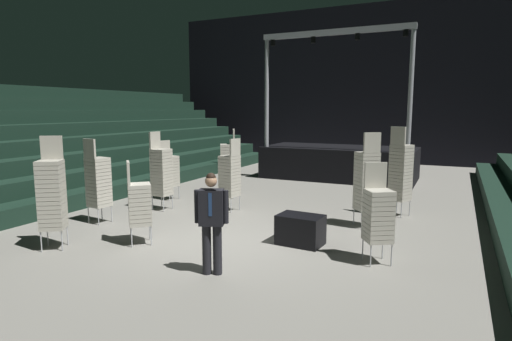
{
  "coord_description": "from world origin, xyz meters",
  "views": [
    {
      "loc": [
        4.22,
        -7.46,
        2.73
      ],
      "look_at": [
        0.26,
        0.83,
        1.4
      ],
      "focal_mm": 29.66,
      "sensor_mm": 36.0,
      "label": 1
    }
  ],
  "objects_px": {
    "chair_stack_rear_centre": "(161,171)",
    "chair_stack_rear_left": "(367,180)",
    "stage_riser": "(339,161)",
    "chair_stack_mid_left": "(98,181)",
    "chair_stack_rear_right": "(378,214)",
    "chair_stack_aisle_left": "(52,193)",
    "man_with_tie": "(212,218)",
    "chair_stack_front_right": "(401,172)",
    "chair_stack_mid_centre": "(169,170)",
    "chair_stack_mid_right": "(230,175)",
    "chair_stack_aisle_right": "(139,203)",
    "chair_stack_front_left": "(228,164)",
    "equipment_road_case": "(300,230)"
  },
  "relations": [
    {
      "from": "chair_stack_rear_centre",
      "to": "chair_stack_mid_centre",
      "type": "bearing_deg",
      "value": -150.28
    },
    {
      "from": "stage_riser",
      "to": "chair_stack_rear_left",
      "type": "bearing_deg",
      "value": -70.54
    },
    {
      "from": "chair_stack_mid_centre",
      "to": "chair_stack_rear_left",
      "type": "bearing_deg",
      "value": 96.6
    },
    {
      "from": "stage_riser",
      "to": "chair_stack_rear_left",
      "type": "relative_size",
      "value": 2.63
    },
    {
      "from": "chair_stack_rear_right",
      "to": "chair_stack_aisle_left",
      "type": "relative_size",
      "value": 0.81
    },
    {
      "from": "man_with_tie",
      "to": "chair_stack_front_right",
      "type": "bearing_deg",
      "value": -134.32
    },
    {
      "from": "stage_riser",
      "to": "chair_stack_mid_left",
      "type": "bearing_deg",
      "value": -111.19
    },
    {
      "from": "stage_riser",
      "to": "chair_stack_mid_left",
      "type": "xyz_separation_m",
      "value": [
        -3.53,
        -9.11,
        0.31
      ]
    },
    {
      "from": "stage_riser",
      "to": "chair_stack_mid_right",
      "type": "bearing_deg",
      "value": -100.79
    },
    {
      "from": "stage_riser",
      "to": "chair_stack_front_right",
      "type": "distance_m",
      "value": 6.04
    },
    {
      "from": "stage_riser",
      "to": "chair_stack_front_right",
      "type": "relative_size",
      "value": 2.54
    },
    {
      "from": "man_with_tie",
      "to": "chair_stack_aisle_right",
      "type": "relative_size",
      "value": 1.0
    },
    {
      "from": "chair_stack_mid_right",
      "to": "chair_stack_aisle_right",
      "type": "height_order",
      "value": "chair_stack_mid_right"
    },
    {
      "from": "chair_stack_rear_left",
      "to": "chair_stack_rear_right",
      "type": "height_order",
      "value": "chair_stack_rear_left"
    },
    {
      "from": "chair_stack_mid_right",
      "to": "man_with_tie",
      "type": "bearing_deg",
      "value": -145.66
    },
    {
      "from": "stage_riser",
      "to": "chair_stack_rear_right",
      "type": "height_order",
      "value": "stage_riser"
    },
    {
      "from": "equipment_road_case",
      "to": "chair_stack_rear_left",
      "type": "bearing_deg",
      "value": 63.92
    },
    {
      "from": "stage_riser",
      "to": "chair_stack_rear_centre",
      "type": "bearing_deg",
      "value": -112.22
    },
    {
      "from": "chair_stack_aisle_left",
      "to": "chair_stack_mid_left",
      "type": "bearing_deg",
      "value": -104.24
    },
    {
      "from": "chair_stack_rear_right",
      "to": "chair_stack_aisle_left",
      "type": "bearing_deg",
      "value": -14.3
    },
    {
      "from": "chair_stack_rear_centre",
      "to": "chair_stack_rear_left",
      "type": "bearing_deg",
      "value": 98.25
    },
    {
      "from": "chair_stack_mid_left",
      "to": "chair_stack_aisle_left",
      "type": "xyz_separation_m",
      "value": [
        0.67,
        -1.83,
        0.08
      ]
    },
    {
      "from": "chair_stack_rear_left",
      "to": "chair_stack_aisle_right",
      "type": "height_order",
      "value": "chair_stack_rear_left"
    },
    {
      "from": "chair_stack_mid_right",
      "to": "chair_stack_aisle_right",
      "type": "xyz_separation_m",
      "value": [
        -0.26,
        -3.31,
        -0.13
      ]
    },
    {
      "from": "man_with_tie",
      "to": "chair_stack_mid_right",
      "type": "distance_m",
      "value": 4.49
    },
    {
      "from": "chair_stack_mid_left",
      "to": "chair_stack_mid_centre",
      "type": "bearing_deg",
      "value": 100.16
    },
    {
      "from": "man_with_tie",
      "to": "chair_stack_rear_centre",
      "type": "xyz_separation_m",
      "value": [
        -3.65,
        3.36,
        0.1
      ]
    },
    {
      "from": "chair_stack_mid_right",
      "to": "chair_stack_aisle_left",
      "type": "height_order",
      "value": "chair_stack_aisle_left"
    },
    {
      "from": "chair_stack_mid_left",
      "to": "chair_stack_rear_centre",
      "type": "distance_m",
      "value": 1.82
    },
    {
      "from": "stage_riser",
      "to": "chair_stack_aisle_right",
      "type": "distance_m",
      "value": 10.09
    },
    {
      "from": "chair_stack_mid_centre",
      "to": "chair_stack_aisle_left",
      "type": "distance_m",
      "value": 4.84
    },
    {
      "from": "stage_riser",
      "to": "man_with_tie",
      "type": "relative_size",
      "value": 3.41
    },
    {
      "from": "chair_stack_mid_centre",
      "to": "chair_stack_rear_right",
      "type": "distance_m",
      "value": 7.26
    },
    {
      "from": "chair_stack_mid_left",
      "to": "equipment_road_case",
      "type": "bearing_deg",
      "value": 13.47
    },
    {
      "from": "man_with_tie",
      "to": "chair_stack_mid_left",
      "type": "distance_m",
      "value": 4.48
    },
    {
      "from": "chair_stack_mid_right",
      "to": "chair_stack_rear_left",
      "type": "relative_size",
      "value": 0.89
    },
    {
      "from": "stage_riser",
      "to": "chair_stack_rear_right",
      "type": "relative_size",
      "value": 3.26
    },
    {
      "from": "chair_stack_front_right",
      "to": "chair_stack_mid_centre",
      "type": "bearing_deg",
      "value": -146.44
    },
    {
      "from": "chair_stack_rear_right",
      "to": "equipment_road_case",
      "type": "xyz_separation_m",
      "value": [
        -1.59,
        0.4,
        -0.6
      ]
    },
    {
      "from": "chair_stack_front_right",
      "to": "chair_stack_mid_left",
      "type": "xyz_separation_m",
      "value": [
        -6.48,
        -3.86,
        -0.13
      ]
    },
    {
      "from": "chair_stack_aisle_right",
      "to": "chair_stack_rear_right",
      "type": "bearing_deg",
      "value": 58.11
    },
    {
      "from": "man_with_tie",
      "to": "chair_stack_aisle_left",
      "type": "distance_m",
      "value": 3.52
    },
    {
      "from": "chair_stack_mid_right",
      "to": "chair_stack_rear_right",
      "type": "bearing_deg",
      "value": -109.42
    },
    {
      "from": "chair_stack_rear_left",
      "to": "chair_stack_aisle_left",
      "type": "distance_m",
      "value": 6.73
    },
    {
      "from": "chair_stack_front_right",
      "to": "stage_riser",
      "type": "bearing_deg",
      "value": 144.96
    },
    {
      "from": "chair_stack_mid_centre",
      "to": "chair_stack_rear_centre",
      "type": "distance_m",
      "value": 1.38
    },
    {
      "from": "chair_stack_rear_left",
      "to": "chair_stack_front_left",
      "type": "bearing_deg",
      "value": 121.68
    },
    {
      "from": "chair_stack_front_left",
      "to": "chair_stack_mid_centre",
      "type": "distance_m",
      "value": 1.8
    },
    {
      "from": "chair_stack_aisle_right",
      "to": "chair_stack_front_left",
      "type": "bearing_deg",
      "value": 143.45
    },
    {
      "from": "chair_stack_rear_right",
      "to": "equipment_road_case",
      "type": "bearing_deg",
      "value": -46.54
    }
  ]
}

